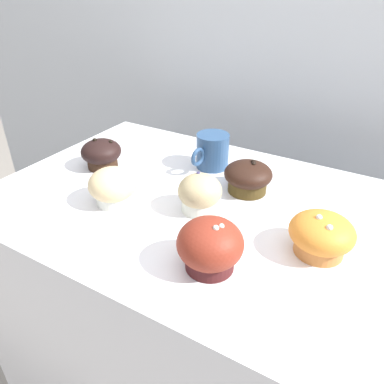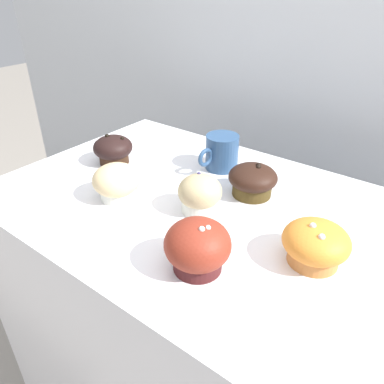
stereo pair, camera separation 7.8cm
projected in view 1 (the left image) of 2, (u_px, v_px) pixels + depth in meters
wall_back at (292, 132)px, 1.29m from camera, size 3.20×0.10×1.80m
display_counter at (205, 343)px, 1.06m from camera, size 1.00×0.64×0.93m
muffin_front_center at (321, 235)px, 0.67m from camera, size 0.12×0.12×0.08m
muffin_back_left at (200, 194)px, 0.79m from camera, size 0.09×0.09×0.09m
muffin_back_right at (248, 177)px, 0.86m from camera, size 0.11×0.11×0.08m
muffin_front_left at (210, 246)px, 0.63m from camera, size 0.11×0.11×0.10m
muffin_front_right at (101, 154)px, 0.97m from camera, size 0.10×0.10×0.08m
muffin_back_center at (113, 187)px, 0.81m from camera, size 0.11×0.11×0.08m
coffee_cup at (212, 150)px, 0.96m from camera, size 0.08×0.13×0.09m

